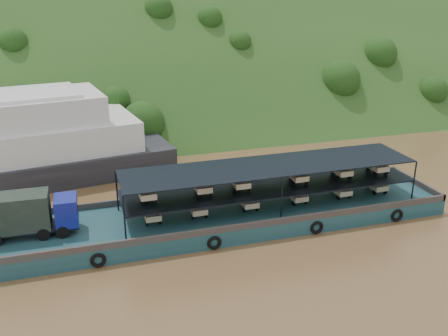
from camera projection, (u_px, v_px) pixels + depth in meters
name	position (u px, v px, depth m)	size (l,w,h in m)	color
ground	(258.00, 214.00, 40.75)	(160.00, 160.00, 0.00)	brown
hillside	(171.00, 112.00, 72.99)	(140.00, 28.00, 28.00)	#1E3C16
cargo_barge	(215.00, 213.00, 38.43)	(35.00, 7.18, 4.54)	#123941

